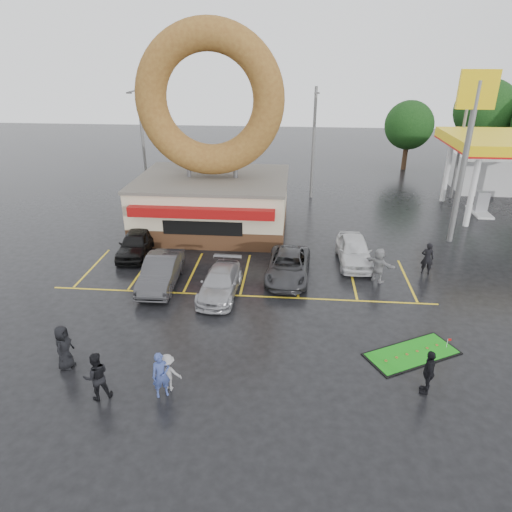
# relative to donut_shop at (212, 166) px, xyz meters

# --- Properties ---
(ground) EXTENTS (120.00, 120.00, 0.00)m
(ground) POSITION_rel_donut_shop_xyz_m (3.00, -12.97, -4.46)
(ground) COLOR black
(ground) RESTS_ON ground
(donut_shop) EXTENTS (10.20, 8.70, 13.50)m
(donut_shop) POSITION_rel_donut_shop_xyz_m (0.00, 0.00, 0.00)
(donut_shop) COLOR #472B19
(donut_shop) RESTS_ON ground
(shell_sign) EXTENTS (2.20, 0.36, 10.60)m
(shell_sign) POSITION_rel_donut_shop_xyz_m (16.00, -0.97, 2.91)
(shell_sign) COLOR slate
(shell_sign) RESTS_ON ground
(streetlight_left) EXTENTS (0.40, 2.21, 9.00)m
(streetlight_left) POSITION_rel_donut_shop_xyz_m (-7.00, 6.95, 0.32)
(streetlight_left) COLOR slate
(streetlight_left) RESTS_ON ground
(streetlight_mid) EXTENTS (0.40, 2.21, 9.00)m
(streetlight_mid) POSITION_rel_donut_shop_xyz_m (7.00, 7.95, 0.32)
(streetlight_mid) COLOR slate
(streetlight_mid) RESTS_ON ground
(streetlight_right) EXTENTS (0.40, 2.21, 9.00)m
(streetlight_right) POSITION_rel_donut_shop_xyz_m (19.00, 8.95, 0.32)
(streetlight_right) COLOR slate
(streetlight_right) RESTS_ON ground
(tree_far_c) EXTENTS (6.30, 6.30, 9.00)m
(tree_far_c) POSITION_rel_donut_shop_xyz_m (25.00, 21.03, 1.37)
(tree_far_c) COLOR #332114
(tree_far_c) RESTS_ON ground
(tree_far_d) EXTENTS (4.90, 4.90, 7.00)m
(tree_far_d) POSITION_rel_donut_shop_xyz_m (17.00, 19.03, 0.07)
(tree_far_d) COLOR #332114
(tree_far_d) RESTS_ON ground
(car_black) EXTENTS (2.05, 4.49, 1.49)m
(car_black) POSITION_rel_donut_shop_xyz_m (-3.99, -4.97, -3.72)
(car_black) COLOR black
(car_black) RESTS_ON ground
(car_dgrey) EXTENTS (1.83, 4.82, 1.57)m
(car_dgrey) POSITION_rel_donut_shop_xyz_m (-1.35, -8.75, -3.68)
(car_dgrey) COLOR #302F32
(car_dgrey) RESTS_ON ground
(car_silver) EXTENTS (2.04, 4.61, 1.31)m
(car_silver) POSITION_rel_donut_shop_xyz_m (1.97, -9.47, -3.81)
(car_silver) COLOR #949398
(car_silver) RESTS_ON ground
(car_grey) EXTENTS (2.55, 5.08, 1.38)m
(car_grey) POSITION_rel_donut_shop_xyz_m (5.41, -7.23, -3.78)
(car_grey) COLOR #323235
(car_grey) RESTS_ON ground
(car_white) EXTENTS (1.98, 4.69, 1.58)m
(car_white) POSITION_rel_donut_shop_xyz_m (9.25, -4.97, -3.67)
(car_white) COLOR silver
(car_white) RESTS_ON ground
(person_blue) EXTENTS (0.79, 0.69, 1.81)m
(person_blue) POSITION_rel_donut_shop_xyz_m (1.06, -17.20, -3.56)
(person_blue) COLOR navy
(person_blue) RESTS_ON ground
(person_blackjkt) EXTENTS (1.16, 1.08, 1.90)m
(person_blackjkt) POSITION_rel_donut_shop_xyz_m (-1.21, -17.52, -3.51)
(person_blackjkt) COLOR black
(person_blackjkt) RESTS_ON ground
(person_hoodie) EXTENTS (1.00, 0.58, 1.52)m
(person_hoodie) POSITION_rel_donut_shop_xyz_m (1.21, -16.87, -3.70)
(person_hoodie) COLOR gray
(person_hoodie) RESTS_ON ground
(person_bystander) EXTENTS (0.65, 0.96, 1.89)m
(person_bystander) POSITION_rel_donut_shop_xyz_m (-3.21, -15.94, -3.52)
(person_bystander) COLOR black
(person_bystander) RESTS_ON ground
(person_cameraman) EXTENTS (0.69, 1.13, 1.81)m
(person_cameraman) POSITION_rel_donut_shop_xyz_m (10.74, -16.16, -3.56)
(person_cameraman) COLOR black
(person_cameraman) RESTS_ON ground
(person_walker_near) EXTENTS (1.72, 1.64, 1.94)m
(person_walker_near) POSITION_rel_donut_shop_xyz_m (10.31, -7.28, -3.49)
(person_walker_near) COLOR gray
(person_walker_near) RESTS_ON ground
(person_walker_far) EXTENTS (0.76, 0.57, 1.88)m
(person_walker_far) POSITION_rel_donut_shop_xyz_m (13.18, -6.08, -3.52)
(person_walker_far) COLOR black
(person_walker_far) RESTS_ON ground
(dumpster) EXTENTS (2.00, 1.53, 1.30)m
(dumpster) POSITION_rel_donut_shop_xyz_m (-4.69, -0.33, -3.81)
(dumpster) COLOR #1A4520
(dumpster) RESTS_ON ground
(putting_green) EXTENTS (4.28, 3.39, 0.50)m
(putting_green) POSITION_rel_donut_shop_xyz_m (10.77, -13.87, -4.43)
(putting_green) COLOR black
(putting_green) RESTS_ON ground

